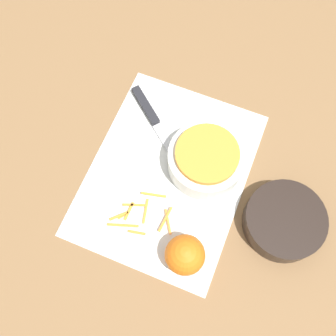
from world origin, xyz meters
TOP-DOWN VIEW (x-y plane):
  - ground_plane at (0.00, 0.00)m, footprint 4.00×4.00m
  - cutting_board at (0.00, 0.00)m, footprint 0.46×0.35m
  - bowl_speckled at (-0.05, 0.07)m, footprint 0.17×0.17m
  - bowl_dark at (0.02, 0.28)m, footprint 0.17×0.17m
  - knife at (-0.12, -0.09)m, footprint 0.18×0.22m
  - orange_left at (0.17, 0.10)m, footprint 0.08×0.08m
  - peel_pile at (0.12, -0.02)m, footprint 0.11×0.14m

SIDE VIEW (x-z plane):
  - ground_plane at x=0.00m, z-range 0.00..0.00m
  - cutting_board at x=0.00m, z-range 0.00..0.01m
  - peel_pile at x=0.12m, z-range 0.01..0.02m
  - knife at x=-0.12m, z-range 0.00..0.02m
  - bowl_dark at x=0.02m, z-range 0.00..0.05m
  - bowl_speckled at x=-0.05m, z-range 0.00..0.08m
  - orange_left at x=0.17m, z-range 0.01..0.09m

